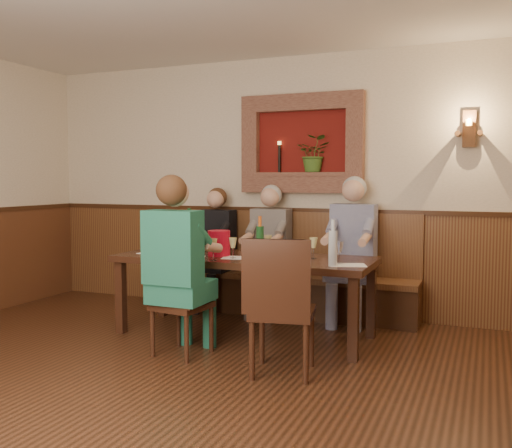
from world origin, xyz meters
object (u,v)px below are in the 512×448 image
Objects in this scene: person_chair_front at (179,281)px; wine_bottle_green_a at (260,242)px; dining_table at (244,264)px; water_bottle at (333,247)px; bench at (279,284)px; chair_near_left at (181,323)px; person_bench_right at (351,262)px; person_bench_left at (214,260)px; spittoon_bucket at (219,243)px; person_bench_mid at (268,262)px; chair_near_right at (282,335)px; wine_bottle_green_b at (189,234)px.

person_chair_front is 0.85m from wine_bottle_green_a.
water_bottle is (0.92, -0.28, 0.23)m from dining_table.
dining_table is 1.60× the size of person_chair_front.
bench reaches higher than chair_near_left.
bench is at bearing 172.52° from person_bench_right.
chair_near_left is 1.95m from person_bench_right.
person_bench_right reaches higher than water_bottle.
person_bench_left is at bearing 134.55° from wine_bottle_green_a.
spittoon_bucket is at bearing 169.27° from water_bottle.
spittoon_bucket is at bearing 95.54° from chair_near_left.
person_bench_left is at bearing -171.97° from bench.
dining_table is 0.31m from spittoon_bucket.
spittoon_bucket is at bearing -102.66° from bench.
bench is 0.29m from person_bench_mid.
bench is at bearing 90.00° from dining_table.
water_bottle reaches higher than spittoon_bucket.
wine_bottle_green_a is at bearing -30.02° from dining_table.
chair_near_right is at bearing -0.01° from chair_near_left.
person_bench_left is 1.56m from person_bench_right.
water_bottle is (0.10, -1.12, 0.28)m from person_bench_right.
chair_near_right is 1.71m from wine_bottle_green_b.
person_bench_right reaches higher than chair_near_right.
chair_near_right reaches higher than dining_table.
person_chair_front is 1.30m from water_bottle.
person_bench_left is 0.65m from person_bench_mid.
person_bench_left is at bearing 99.56° from wine_bottle_green_b.
bench is 1.23m from wine_bottle_green_a.
bench is 3.26× the size of chair_near_left.
person_bench_right is at bearing 95.09° from water_bottle.
person_bench_mid reaches higher than chair_near_right.
water_bottle is (1.17, 0.49, 0.28)m from person_chair_front.
spittoon_bucket is at bearing -163.85° from dining_table.
person_bench_left is 2.03m from water_bottle.
person_bench_right is 1.40m from spittoon_bucket.
person_bench_left is 0.92× the size of person_bench_right.
wine_bottle_green_b is at bearing -80.44° from person_bench_left.
person_bench_left reaches higher than wine_bottle_green_a.
person_chair_front reaches higher than water_bottle.
person_chair_front is (-0.25, -0.78, -0.05)m from dining_table.
wine_bottle_green_b reaches higher than bench.
water_bottle is at bearing -34.10° from person_bench_left.
spittoon_bucket reaches higher than chair_near_left.
person_chair_front reaches higher than bench.
person_bench_mid is 0.94× the size of person_bench_right.
wine_bottle_green_a is 1.00× the size of water_bottle.
water_bottle is at bearing 29.25° from chair_near_left.
person_bench_right is at bearing -7.48° from bench.
person_chair_front is 3.91× the size of water_bottle.
person_bench_mid is at bearing 84.29° from person_chair_front.
chair_near_right reaches higher than spittoon_bucket.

